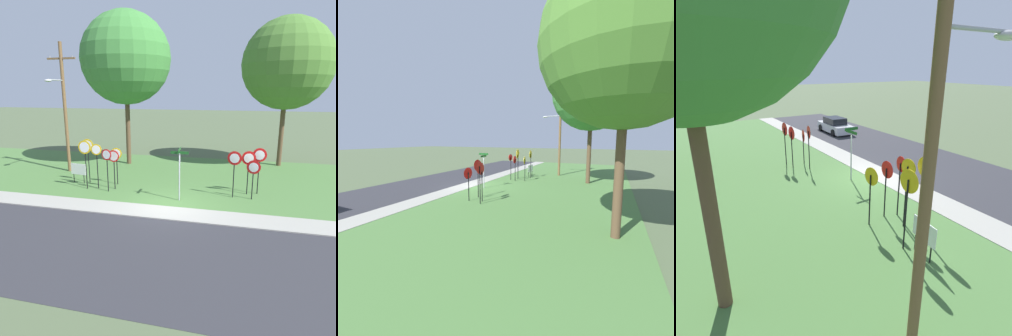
% 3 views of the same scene
% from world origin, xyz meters
% --- Properties ---
extents(ground_plane, '(160.00, 160.00, 0.00)m').
position_xyz_m(ground_plane, '(0.00, 0.00, 0.00)').
color(ground_plane, '#4C5B3D').
extents(road_asphalt, '(44.00, 6.40, 0.01)m').
position_xyz_m(road_asphalt, '(0.00, -4.80, 0.01)').
color(road_asphalt, '#2D2D33').
rests_on(road_asphalt, ground_plane).
extents(sidewalk_strip, '(44.00, 1.60, 0.06)m').
position_xyz_m(sidewalk_strip, '(0.00, -0.80, 0.03)').
color(sidewalk_strip, '#99968C').
rests_on(sidewalk_strip, ground_plane).
extents(grass_median, '(44.00, 12.00, 0.04)m').
position_xyz_m(grass_median, '(0.00, 6.00, 0.02)').
color(grass_median, '#477038').
rests_on(grass_median, ground_plane).
extents(stop_sign_near_left, '(0.79, 0.10, 2.82)m').
position_xyz_m(stop_sign_near_left, '(-5.88, 2.91, 2.11)').
color(stop_sign_near_left, black).
rests_on(stop_sign_near_left, grass_median).
extents(stop_sign_near_right, '(0.63, 0.13, 2.52)m').
position_xyz_m(stop_sign_near_right, '(-3.96, 1.52, 1.84)').
color(stop_sign_near_right, black).
rests_on(stop_sign_near_right, grass_median).
extents(stop_sign_far_left, '(0.70, 0.10, 2.37)m').
position_xyz_m(stop_sign_far_left, '(-3.77, 2.06, 1.75)').
color(stop_sign_far_left, black).
rests_on(stop_sign_far_left, grass_median).
extents(stop_sign_far_center, '(0.66, 0.12, 2.71)m').
position_xyz_m(stop_sign_far_center, '(-4.79, 1.93, 1.99)').
color(stop_sign_far_center, black).
rests_on(stop_sign_far_center, grass_median).
extents(stop_sign_far_right, '(0.79, 0.09, 2.93)m').
position_xyz_m(stop_sign_far_right, '(-5.41, 1.69, 2.20)').
color(stop_sign_far_right, black).
rests_on(stop_sign_far_right, grass_median).
extents(stop_sign_center_tall, '(0.69, 0.12, 2.33)m').
position_xyz_m(stop_sign_center_tall, '(-3.99, 2.97, 1.73)').
color(stop_sign_center_tall, black).
rests_on(stop_sign_center_tall, grass_median).
extents(yield_sign_near_left, '(0.74, 0.17, 2.18)m').
position_xyz_m(yield_sign_near_left, '(4.19, 2.11, 1.65)').
color(yield_sign_near_left, black).
rests_on(yield_sign_near_left, grass_median).
extents(yield_sign_near_right, '(0.79, 0.11, 2.66)m').
position_xyz_m(yield_sign_near_right, '(4.51, 3.16, 2.04)').
color(yield_sign_near_right, black).
rests_on(yield_sign_near_right, grass_median).
extents(yield_sign_far_left, '(0.76, 0.13, 2.60)m').
position_xyz_m(yield_sign_far_left, '(3.18, 2.20, 1.99)').
color(yield_sign_far_left, black).
rests_on(yield_sign_far_left, grass_median).
extents(yield_sign_far_right, '(0.78, 0.12, 2.50)m').
position_xyz_m(yield_sign_far_right, '(3.93, 2.96, 1.91)').
color(yield_sign_far_right, black).
rests_on(yield_sign_far_right, grass_median).
extents(street_name_post, '(0.96, 0.82, 2.86)m').
position_xyz_m(street_name_post, '(0.40, 1.06, 1.75)').
color(street_name_post, '#9EA0A8').
rests_on(street_name_post, grass_median).
extents(utility_pole, '(2.10, 2.07, 8.92)m').
position_xyz_m(utility_pole, '(-8.71, 5.10, 4.85)').
color(utility_pole, brown).
rests_on(utility_pole, grass_median).
extents(notice_board, '(1.09, 0.17, 1.25)m').
position_xyz_m(notice_board, '(-6.51, 2.69, 0.87)').
color(notice_board, black).
rests_on(notice_board, grass_median).
extents(oak_tree_left, '(6.79, 6.79, 11.46)m').
position_xyz_m(oak_tree_left, '(-5.34, 8.56, 8.10)').
color(oak_tree_left, brown).
rests_on(oak_tree_left, grass_median).
extents(oak_tree_right, '(6.60, 6.60, 10.92)m').
position_xyz_m(oak_tree_right, '(6.38, 10.74, 7.65)').
color(oak_tree_right, brown).
rests_on(oak_tree_right, grass_median).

